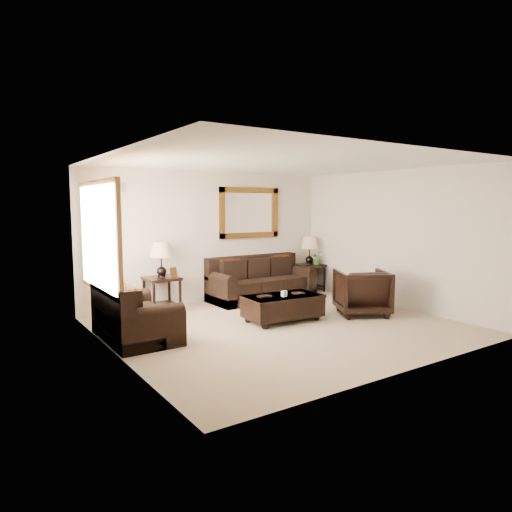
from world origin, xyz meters
TOP-DOWN VIEW (x-y plane):
  - room at (0.00, 0.00)m, footprint 5.51×5.01m
  - window at (-2.70, 0.90)m, footprint 0.07×1.96m
  - mirror at (0.95, 2.47)m, footprint 1.50×0.06m
  - air_vent at (-1.90, 2.48)m, footprint 0.25×0.02m
  - sofa at (0.95, 2.05)m, footprint 2.26×0.98m
  - loveseat at (-2.32, 0.67)m, footprint 0.93×1.57m
  - end_table_left at (-1.24, 2.16)m, footprint 0.60×0.60m
  - end_table_right at (2.42, 2.17)m, footprint 0.59×0.59m
  - coffee_table at (0.22, 0.28)m, footprint 1.39×0.82m
  - armchair at (1.73, -0.14)m, footprint 1.19×1.17m
  - potted_plant at (2.55, 2.06)m, footprint 0.29×0.32m

SIDE VIEW (x-z plane):
  - coffee_table at x=0.22m, z-range 0.00..0.57m
  - loveseat at x=-2.32m, z-range -0.12..0.77m
  - sofa at x=0.95m, z-range -0.13..0.80m
  - armchair at x=1.73m, z-range 0.00..0.92m
  - potted_plant at x=2.55m, z-range 0.64..0.88m
  - end_table_right at x=2.42m, z-range 0.20..1.49m
  - end_table_left at x=-1.24m, z-range 0.20..1.53m
  - room at x=0.00m, z-range 0.00..2.71m
  - window at x=-2.70m, z-range 0.72..2.38m
  - mirror at x=0.95m, z-range 1.30..2.40m
  - air_vent at x=-1.90m, z-range 2.26..2.44m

